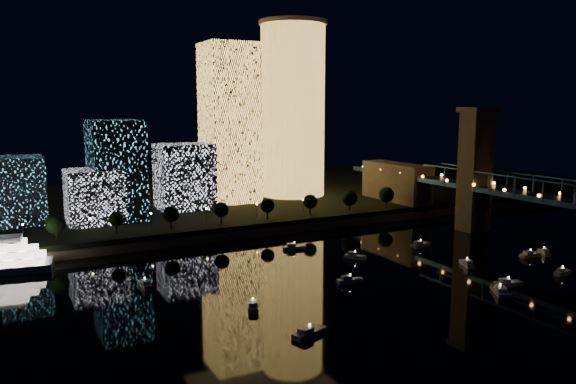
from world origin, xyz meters
The scene contains 9 objects.
ground centered at (0.00, 0.00, 0.00)m, with size 520.00×520.00×0.00m, color black.
far_bank centered at (0.00, 160.00, 2.50)m, with size 420.00×160.00×5.00m, color black.
seawall centered at (0.00, 82.00, 1.50)m, with size 420.00×6.00×3.00m, color #6B5E4C.
tower_cylindrical centered at (28.13, 137.88, 48.61)m, with size 34.00×34.00×86.98m.
tower_rectangular centered at (-7.39, 135.07, 42.22)m, with size 23.39×23.39×74.44m, color #FEBD51.
midrise_blocks centered at (-64.15, 120.27, 20.74)m, with size 87.94×33.52×39.99m.
motorboats centered at (-0.37, 13.80, 0.81)m, with size 133.67×74.68×2.78m.
esplanade_trees centered at (-21.20, 88.00, 10.47)m, with size 166.16×6.99×8.99m.
street_lamps centered at (-34.00, 94.00, 9.02)m, with size 132.70×0.70×5.65m.
Camera 1 is at (-106.11, -114.83, 50.76)m, focal length 35.00 mm.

